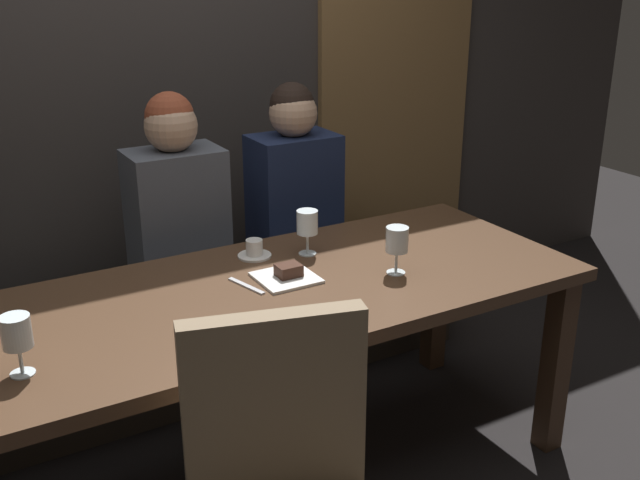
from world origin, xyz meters
The scene contains 12 objects.
back_wall_tiled centered at (0.00, 1.22, 1.50)m, with size 6.00×0.12×3.00m, color #383330.
arched_door centered at (1.35, 1.15, 1.36)m, with size 0.90×0.05×2.55m.
dining_table centered at (0.00, 0.00, 0.65)m, with size 2.20×0.84×0.74m.
banquette_bench centered at (0.00, 0.70, 0.23)m, with size 2.50×0.44×0.45m.
diner_bearded centered at (-0.01, 0.68, 0.84)m, with size 0.36×0.24×0.83m.
diner_far_end centered at (0.53, 0.72, 0.84)m, with size 0.36×0.24×0.82m.
wine_glass_center_front centered at (0.47, -0.11, 0.85)m, with size 0.08×0.08×0.16m.
wine_glass_near_right centered at (-0.74, -0.17, 0.85)m, with size 0.08×0.08×0.16m.
wine_glass_center_back centered at (0.30, 0.20, 0.85)m, with size 0.08×0.08×0.16m.
espresso_cup centered at (0.12, 0.27, 0.77)m, with size 0.12×0.12×0.06m.
dessert_plate centered at (0.13, 0.03, 0.75)m, with size 0.19×0.19×0.05m.
fork_on_table centered at (-0.01, 0.04, 0.74)m, with size 0.02×0.17×0.01m, color silver.
Camera 1 is at (-0.92, -2.00, 1.74)m, focal length 42.17 mm.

